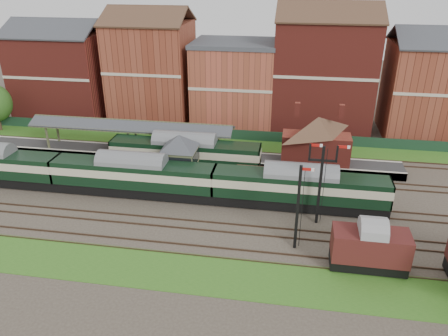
% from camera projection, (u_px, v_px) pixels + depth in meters
% --- Properties ---
extents(ground, '(160.00, 160.00, 0.00)m').
position_uv_depth(ground, '(201.00, 200.00, 46.45)').
color(ground, '#473D33').
rests_on(ground, ground).
extents(grass_back, '(90.00, 4.50, 0.06)m').
position_uv_depth(grass_back, '(225.00, 144.00, 60.73)').
color(grass_back, '#2D6619').
rests_on(grass_back, ground).
extents(grass_front, '(90.00, 5.00, 0.06)m').
position_uv_depth(grass_front, '(170.00, 271.00, 35.73)').
color(grass_front, '#2D6619').
rests_on(grass_front, ground).
extents(fence, '(90.00, 0.12, 1.50)m').
position_uv_depth(fence, '(227.00, 134.00, 62.21)').
color(fence, '#193823').
rests_on(fence, ground).
extents(platform, '(55.00, 3.40, 1.00)m').
position_uv_depth(platform, '(179.00, 156.00, 55.68)').
color(platform, '#2D2D2D').
rests_on(platform, ground).
extents(signal_box, '(5.40, 5.40, 6.00)m').
position_uv_depth(signal_box, '(180.00, 158.00, 48.44)').
color(signal_box, '#5B7150').
rests_on(signal_box, ground).
extents(brick_hut, '(3.20, 2.64, 2.94)m').
position_uv_depth(brick_hut, '(251.00, 180.00, 48.11)').
color(brick_hut, brown).
rests_on(brick_hut, ground).
extents(station_building, '(8.10, 8.10, 5.90)m').
position_uv_depth(station_building, '(316.00, 139.00, 51.70)').
color(station_building, maroon).
rests_on(station_building, platform).
extents(canopy, '(26.00, 3.89, 4.08)m').
position_uv_depth(canopy, '(131.00, 124.00, 54.83)').
color(canopy, '#474D30').
rests_on(canopy, platform).
extents(semaphore_bracket, '(3.60, 0.25, 8.18)m').
position_uv_depth(semaphore_bracket, '(321.00, 180.00, 40.47)').
color(semaphore_bracket, black).
rests_on(semaphore_bracket, ground).
extents(semaphore_siding, '(1.23, 0.25, 8.00)m').
position_uv_depth(semaphore_siding, '(298.00, 207.00, 36.95)').
color(semaphore_siding, black).
rests_on(semaphore_siding, ground).
extents(town_backdrop, '(69.00, 10.00, 16.00)m').
position_uv_depth(town_backdrop, '(234.00, 79.00, 65.82)').
color(town_backdrop, maroon).
rests_on(town_backdrop, ground).
extents(dmu_train, '(52.81, 2.78, 4.06)m').
position_uv_depth(dmu_train, '(133.00, 175.00, 46.53)').
color(dmu_train, black).
rests_on(dmu_train, ground).
extents(platform_railcar, '(17.87, 2.82, 4.11)m').
position_uv_depth(platform_railcar, '(185.00, 153.00, 51.71)').
color(platform_railcar, black).
rests_on(platform_railcar, ground).
extents(goods_van_a, '(6.06, 2.63, 3.68)m').
position_uv_depth(goods_van_a, '(370.00, 247.00, 35.18)').
color(goods_van_a, black).
rests_on(goods_van_a, ground).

